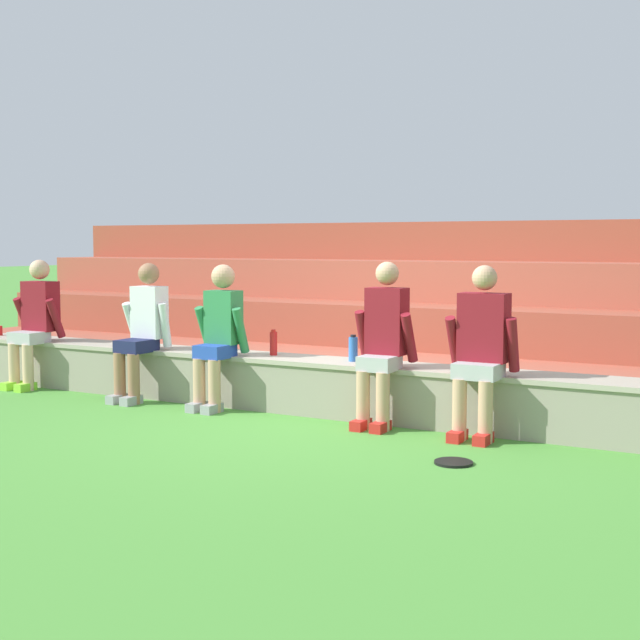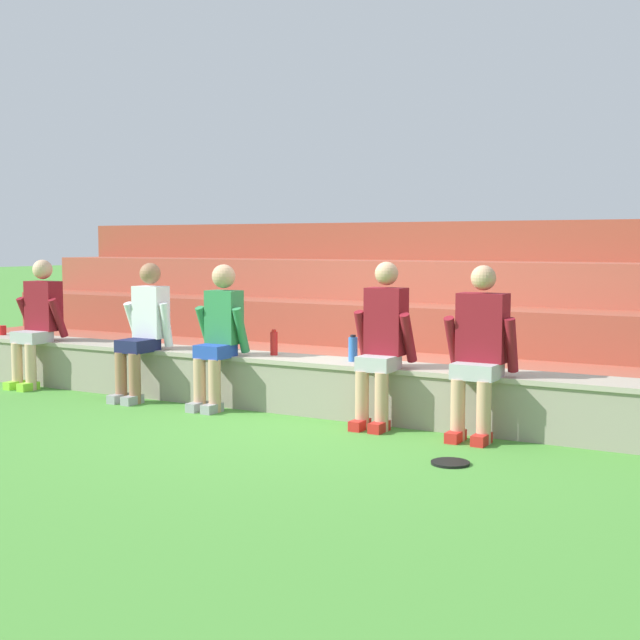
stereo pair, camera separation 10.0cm
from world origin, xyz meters
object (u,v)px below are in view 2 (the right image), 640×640
person_far_right (479,348)px  water_bottle_near_right (353,349)px  person_far_left (38,320)px  frisbee (450,463)px  water_bottle_near_left (274,343)px  person_center (219,333)px  person_right_of_center (382,341)px  plastic_cup_left_end (3,330)px  water_bottle_center_gap (208,338)px  person_left_of_center (144,329)px

person_far_right → water_bottle_near_right: 1.28m
person_far_left → frisbee: person_far_left is taller
water_bottle_near_left → person_center: bearing=-143.4°
person_right_of_center → water_bottle_near_right: 0.49m
person_far_left → frisbee: 5.03m
person_far_left → water_bottle_near_left: size_ratio=5.61×
frisbee → plastic_cup_left_end: bearing=168.6°
person_far_right → frisbee: person_far_right is taller
person_far_right → water_bottle_center_gap: bearing=173.9°
water_bottle_near_left → person_far_right: bearing=-8.4°
person_far_right → water_bottle_center_gap: (-2.79, 0.30, -0.11)m
person_far_right → water_bottle_near_right: bearing=166.8°
person_right_of_center → frisbee: (0.95, -0.90, -0.69)m
person_left_of_center → water_bottle_center_gap: bearing=26.8°
person_far_right → water_bottle_near_left: size_ratio=5.64×
water_bottle_near_right → person_far_right: bearing=-13.2°
person_center → person_far_right: 2.45m
water_bottle_near_left → person_right_of_center: bearing=-12.7°
water_bottle_near_right → water_bottle_near_left: bearing=179.1°
person_far_left → plastic_cup_left_end: (-0.81, 0.24, -0.17)m
water_bottle_near_left → water_bottle_center_gap: bearing=-179.8°
person_left_of_center → person_far_left: bearing=179.0°
person_center → person_far_right: bearing=-0.2°
water_bottle_center_gap → person_far_right: bearing=-6.1°
water_bottle_near_right → water_bottle_near_left: (-0.81, 0.01, 0.00)m
person_far_left → water_bottle_near_right: 3.56m
person_far_right → water_bottle_center_gap: person_far_right is taller
water_bottle_near_right → frisbee: water_bottle_near_right is taller
person_far_left → person_left_of_center: 1.45m
person_far_left → water_bottle_near_left: bearing=5.3°
water_bottle_near_right → water_bottle_near_left: size_ratio=0.98×
person_left_of_center → person_far_right: person_far_right is taller
person_center → water_bottle_near_right: (1.21, 0.28, -0.10)m
person_far_left → water_bottle_center_gap: bearing=7.2°
water_bottle_near_left → person_far_left: bearing=-174.7°
person_center → water_bottle_near_right: bearing=13.1°
water_bottle_near_right → plastic_cup_left_end: water_bottle_near_right is taller
person_far_right → water_bottle_near_left: person_far_right is taller
person_center → person_far_left: bearing=179.0°
person_right_of_center → water_bottle_near_left: bearing=167.3°
person_far_left → person_right_of_center: bearing=-0.3°
plastic_cup_left_end → person_far_left: bearing=-16.3°
water_bottle_near_right → plastic_cup_left_end: size_ratio=2.19×
water_bottle_near_right → person_far_left: bearing=-176.1°
person_far_right → plastic_cup_left_end: bearing=177.1°
person_far_left → person_right_of_center: 3.95m
water_bottle_near_right → water_bottle_near_left: 0.81m
person_left_of_center → water_bottle_near_left: size_ratio=5.54×
person_far_left → water_bottle_near_left: person_far_left is taller
water_bottle_near_right → water_bottle_center_gap: water_bottle_center_gap is taller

